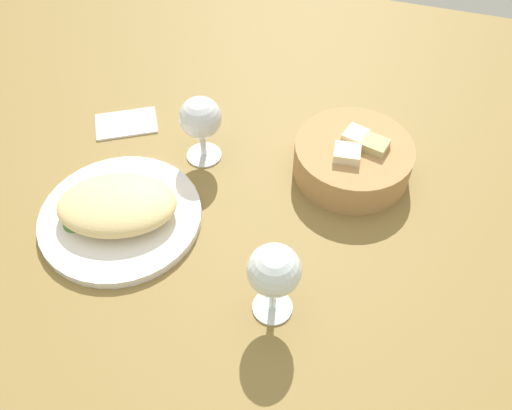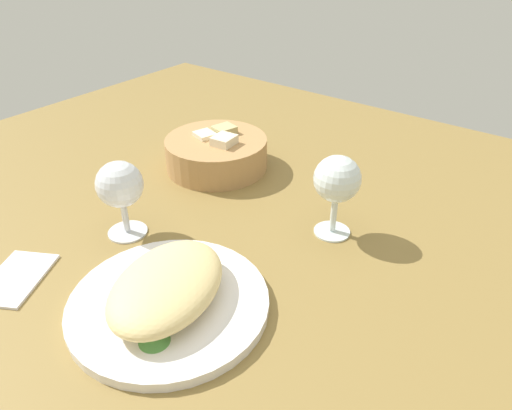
% 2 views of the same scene
% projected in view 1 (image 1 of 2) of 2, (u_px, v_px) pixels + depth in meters
% --- Properties ---
extents(ground_plane, '(1.40, 1.40, 0.02)m').
position_uv_depth(ground_plane, '(211.00, 204.00, 0.89)').
color(ground_plane, olive).
extents(plate, '(0.25, 0.25, 0.01)m').
position_uv_depth(plate, '(121.00, 217.00, 0.85)').
color(plate, white).
rests_on(plate, ground_plane).
extents(omelette, '(0.21, 0.18, 0.05)m').
position_uv_depth(omelette, '(117.00, 205.00, 0.83)').
color(omelette, '#E8CC87').
rests_on(omelette, plate).
extents(lettuce_garnish, '(0.04, 0.04, 0.02)m').
position_uv_depth(lettuce_garnish, '(74.00, 220.00, 0.83)').
color(lettuce_garnish, '#48883A').
rests_on(lettuce_garnish, plate).
extents(bread_basket, '(0.19, 0.19, 0.08)m').
position_uv_depth(bread_basket, '(353.00, 159.00, 0.90)').
color(bread_basket, tan).
rests_on(bread_basket, ground_plane).
extents(wine_glass_near, '(0.07, 0.07, 0.13)m').
position_uv_depth(wine_glass_near, '(274.00, 273.00, 0.69)').
color(wine_glass_near, silver).
rests_on(wine_glass_near, ground_plane).
extents(wine_glass_far, '(0.07, 0.07, 0.12)m').
position_uv_depth(wine_glass_far, '(201.00, 120.00, 0.89)').
color(wine_glass_far, silver).
rests_on(wine_glass_far, ground_plane).
extents(folded_napkin, '(0.13, 0.11, 0.01)m').
position_uv_depth(folded_napkin, '(126.00, 123.00, 1.00)').
color(folded_napkin, white).
rests_on(folded_napkin, ground_plane).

